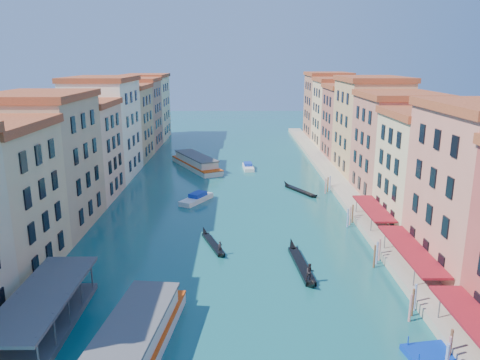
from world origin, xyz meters
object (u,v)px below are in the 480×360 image
object	(u,v)px
vaporetto_far	(196,162)
gondola_fore	(213,243)
vaporetto_stop	(45,315)
vaporetto_near	(128,351)
gondola_right	(302,264)

from	to	relation	value
vaporetto_far	gondola_fore	world-z (taller)	vaporetto_far
vaporetto_far	vaporetto_stop	bearing A→B (deg)	-124.43
vaporetto_near	gondola_right	size ratio (longest dim) A/B	1.63
gondola_right	vaporetto_far	bearing A→B (deg)	102.86
gondola_fore	gondola_right	bearing A→B (deg)	-51.54
vaporetto_stop	gondola_right	distance (m)	28.80
vaporetto_stop	gondola_fore	xyz separation A→B (m)	(14.66, 19.99, -1.09)
gondola_fore	vaporetto_near	bearing A→B (deg)	-121.48
gondola_fore	gondola_right	size ratio (longest dim) A/B	0.76
vaporetto_stop	vaporetto_near	xyz separation A→B (m)	(8.96, -5.62, -0.00)
vaporetto_far	gondola_right	bearing A→B (deg)	-99.31
vaporetto_far	gondola_right	distance (m)	56.27
vaporetto_near	gondola_fore	bearing A→B (deg)	83.99
vaporetto_far	gondola_fore	size ratio (longest dim) A/B	1.95
vaporetto_stop	gondola_fore	world-z (taller)	vaporetto_stop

